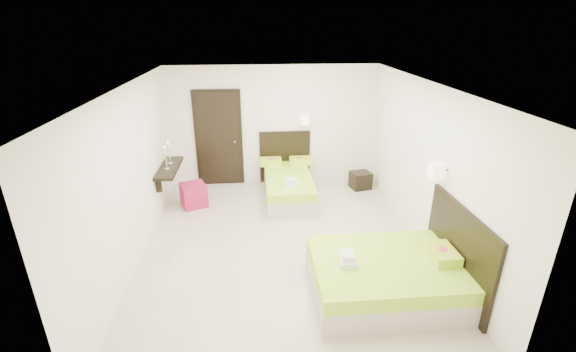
{
  "coord_description": "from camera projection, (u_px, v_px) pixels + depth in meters",
  "views": [
    {
      "loc": [
        -0.41,
        -5.46,
        3.45
      ],
      "look_at": [
        0.1,
        0.3,
        1.1
      ],
      "focal_mm": 24.0,
      "sensor_mm": 36.0,
      "label": 1
    }
  ],
  "objects": [
    {
      "name": "floor",
      "position": [
        284.0,
        244.0,
        6.37
      ],
      "size": [
        5.5,
        5.5,
        0.0
      ],
      "primitive_type": "plane",
      "color": "beige",
      "rests_on": "ground"
    },
    {
      "name": "bed_single",
      "position": [
        288.0,
        183.0,
        8.04
      ],
      "size": [
        1.13,
        1.88,
        1.55
      ],
      "color": "#BFB4A3",
      "rests_on": "ground"
    },
    {
      "name": "bed_double",
      "position": [
        391.0,
        275.0,
        5.15
      ],
      "size": [
        1.96,
        1.67,
        1.62
      ],
      "color": "#BFB4A3",
      "rests_on": "ground"
    },
    {
      "name": "nightstand",
      "position": [
        360.0,
        180.0,
        8.45
      ],
      "size": [
        0.48,
        0.45,
        0.37
      ],
      "primitive_type": "cube",
      "rotation": [
        0.0,
        0.0,
        0.23
      ],
      "color": "black",
      "rests_on": "ground"
    },
    {
      "name": "ottoman",
      "position": [
        194.0,
        195.0,
        7.63
      ],
      "size": [
        0.6,
        0.6,
        0.46
      ],
      "primitive_type": "cube",
      "rotation": [
        0.0,
        0.0,
        0.39
      ],
      "color": "maroon",
      "rests_on": "ground"
    },
    {
      "name": "door",
      "position": [
        219.0,
        139.0,
        8.37
      ],
      "size": [
        1.02,
        0.15,
        2.14
      ],
      "color": "black",
      "rests_on": "ground"
    },
    {
      "name": "console_shelf",
      "position": [
        169.0,
        168.0,
        7.37
      ],
      "size": [
        0.35,
        1.2,
        0.78
      ],
      "color": "black",
      "rests_on": "ground"
    }
  ]
}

